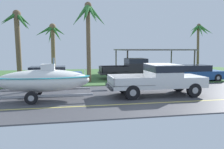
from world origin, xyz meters
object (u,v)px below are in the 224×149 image
Objects in this scene: pickup_truck_towing at (162,78)px; parked_sedan_near at (50,75)px; palm_tree_mid at (199,34)px; palm_tree_near_left at (53,38)px; boat_on_trailer at (43,80)px; parked_sedan_far at (194,73)px; parked_pickup_background at (135,68)px; carport_awning at (152,50)px; palm_tree_near_right at (17,30)px; palm_tree_far_left at (88,22)px.

parked_sedan_near is at bearing 140.48° from pickup_truck_towing.
parked_sedan_near is 19.34m from palm_tree_mid.
parked_sedan_near is 0.88× the size of palm_tree_near_left.
boat_on_trailer is 1.30× the size of parked_sedan_near.
parked_sedan_far is 0.78× the size of palm_tree_mid.
parked_sedan_near is at bearing -88.30° from palm_tree_near_left.
parked_pickup_background is 9.77m from palm_tree_near_left.
parked_sedan_far is 10.53m from palm_tree_mid.
pickup_truck_towing is 11.74m from carport_awning.
parked_sedan_far is 6.43m from carport_awning.
parked_sedan_near is 5.02m from palm_tree_near_right.
carport_awning reaches higher than pickup_truck_towing.
pickup_truck_towing is 12.75m from palm_tree_near_right.
palm_tree_near_left is 7.50m from palm_tree_far_left.
palm_tree_mid is 15.98m from palm_tree_far_left.
palm_tree_far_left reaches higher than palm_tree_near_left.
palm_tree_mid is at bearing 37.75° from boat_on_trailer.
parked_pickup_background is at bearing -35.42° from palm_tree_near_left.
parked_sedan_near is at bearing 90.57° from boat_on_trailer.
palm_tree_mid is at bearing 18.42° from carport_awning.
carport_awning is 9.15m from palm_tree_far_left.
palm_tree_far_left is at bearing 9.85° from parked_sedan_near.
palm_tree_near_left is (-7.62, 5.42, 2.85)m from parked_pickup_background.
pickup_truck_towing is 1.21× the size of parked_sedan_near.
pickup_truck_towing is 0.93× the size of boat_on_trailer.
palm_tree_far_left reaches higher than carport_awning.
parked_sedan_far is at bearing 23.29° from boat_on_trailer.
boat_on_trailer is at bearing -89.43° from parked_sedan_near.
boat_on_trailer is 1.35× the size of parked_sedan_far.
boat_on_trailer is at bearing -133.13° from carport_awning.
palm_tree_near_left is at bearing 118.74° from pickup_truck_towing.
palm_tree_near_left reaches higher than pickup_truck_towing.
palm_tree_near_left is 0.92× the size of palm_tree_near_right.
palm_tree_far_left is at bearing -15.93° from palm_tree_near_right.
boat_on_trailer is 5.64m from parked_sedan_near.
carport_awning reaches higher than parked_pickup_background.
carport_awning is 7.51m from palm_tree_mid.
palm_tree_near_left is (-0.21, 7.20, 3.21)m from parked_sedan_near.
palm_tree_mid is at bearing 26.79° from palm_tree_far_left.
parked_pickup_background is 4.98m from carport_awning.
parked_sedan_near is at bearing -38.68° from palm_tree_near_right.
parked_pickup_background is at bearing 45.25° from boat_on_trailer.
pickup_truck_towing is 0.98× the size of palm_tree_mid.
palm_tree_near_left is 17.54m from palm_tree_mid.
parked_sedan_far is 0.84× the size of palm_tree_near_left.
palm_tree_mid is 0.90× the size of palm_tree_far_left.
parked_pickup_background is at bearing -149.02° from palm_tree_mid.
palm_tree_near_right is at bearing 109.55° from boat_on_trailer.
palm_tree_far_left reaches higher than palm_tree_mid.
boat_on_trailer is at bearing -156.71° from parked_sedan_far.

